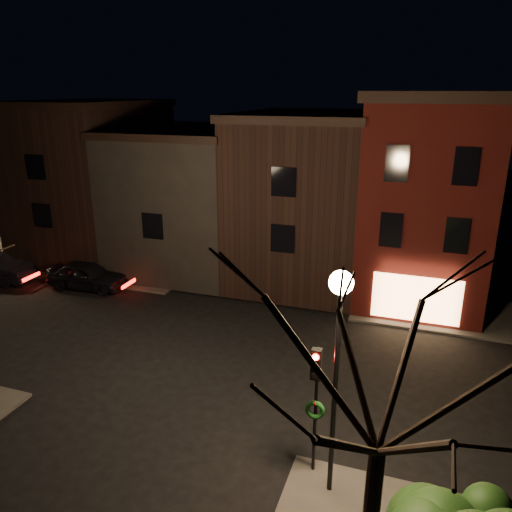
# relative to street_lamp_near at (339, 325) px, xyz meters

# --- Properties ---
(ground) EXTENTS (120.00, 120.00, 0.00)m
(ground) POSITION_rel_street_lamp_near_xyz_m (-6.20, 6.00, -5.18)
(ground) COLOR black
(ground) RESTS_ON ground
(sidewalk_far_left) EXTENTS (30.00, 30.00, 0.12)m
(sidewalk_far_left) POSITION_rel_street_lamp_near_xyz_m (-26.20, 26.00, -5.12)
(sidewalk_far_left) COLOR #2D2B28
(sidewalk_far_left) RESTS_ON ground
(corner_building) EXTENTS (6.50, 8.50, 10.50)m
(corner_building) POSITION_rel_street_lamp_near_xyz_m (1.80, 15.47, 0.22)
(corner_building) COLOR #4C100D
(corner_building) RESTS_ON ground
(row_building_a) EXTENTS (7.30, 10.30, 9.40)m
(row_building_a) POSITION_rel_street_lamp_near_xyz_m (-4.70, 16.50, -0.34)
(row_building_a) COLOR black
(row_building_a) RESTS_ON ground
(row_building_b) EXTENTS (7.80, 10.30, 8.40)m
(row_building_b) POSITION_rel_street_lamp_near_xyz_m (-11.95, 16.50, -0.85)
(row_building_b) COLOR black
(row_building_b) RESTS_ON ground
(row_building_c) EXTENTS (7.30, 10.30, 9.90)m
(row_building_c) POSITION_rel_street_lamp_near_xyz_m (-19.20, 16.50, -0.09)
(row_building_c) COLOR black
(row_building_c) RESTS_ON ground
(street_lamp_near) EXTENTS (0.60, 0.60, 6.48)m
(street_lamp_near) POSITION_rel_street_lamp_near_xyz_m (0.00, 0.00, 0.00)
(street_lamp_near) COLOR black
(street_lamp_near) RESTS_ON sidewalk_near_right
(traffic_signal) EXTENTS (0.58, 0.38, 4.05)m
(traffic_signal) POSITION_rel_street_lamp_near_xyz_m (-0.60, 0.49, -2.37)
(traffic_signal) COLOR black
(traffic_signal) RESTS_ON sidewalk_near_right
(bare_tree_right) EXTENTS (6.40, 6.40, 8.50)m
(bare_tree_right) POSITION_rel_street_lamp_near_xyz_m (1.30, -2.50, 0.97)
(bare_tree_right) COLOR black
(bare_tree_right) RESTS_ON sidewalk_near_right
(parked_car_a) EXTENTS (4.58, 2.04, 1.53)m
(parked_car_a) POSITION_rel_street_lamp_near_xyz_m (-15.80, 10.50, -4.41)
(parked_car_a) COLOR black
(parked_car_a) RESTS_ON ground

